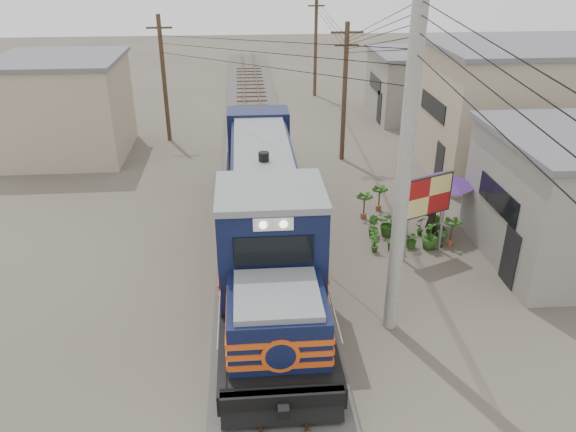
{
  "coord_description": "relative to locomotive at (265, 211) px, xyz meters",
  "views": [
    {
      "loc": [
        -0.68,
        -13.97,
        10.36
      ],
      "look_at": [
        0.7,
        2.76,
        2.2
      ],
      "focal_mm": 35.0,
      "sensor_mm": 36.0,
      "label": 1
    }
  ],
  "objects": [
    {
      "name": "ground",
      "position": [
        0.0,
        -4.08,
        -1.8
      ],
      "size": [
        120.0,
        120.0,
        0.0
      ],
      "primitive_type": "plane",
      "color": "#473F35",
      "rests_on": "ground"
    },
    {
      "name": "ballast",
      "position": [
        0.0,
        5.92,
        -1.72
      ],
      "size": [
        3.6,
        70.0,
        0.16
      ],
      "primitive_type": "cube",
      "color": "#595651",
      "rests_on": "ground"
    },
    {
      "name": "track",
      "position": [
        0.0,
        5.92,
        -1.54
      ],
      "size": [
        1.15,
        70.0,
        0.12
      ],
      "color": "#51331E",
      "rests_on": "ground"
    },
    {
      "name": "locomotive",
      "position": [
        0.0,
        0.0,
        0.0
      ],
      "size": [
        3.08,
        16.75,
        4.15
      ],
      "color": "black",
      "rests_on": "ground"
    },
    {
      "name": "utility_pole_main",
      "position": [
        3.5,
        -4.58,
        3.2
      ],
      "size": [
        0.4,
        0.4,
        10.0
      ],
      "color": "#9E9B93",
      "rests_on": "ground"
    },
    {
      "name": "wooden_pole_mid",
      "position": [
        4.5,
        9.92,
        1.88
      ],
      "size": [
        1.6,
        0.24,
        7.0
      ],
      "color": "#4C3826",
      "rests_on": "ground"
    },
    {
      "name": "wooden_pole_far",
      "position": [
        4.8,
        23.92,
        2.13
      ],
      "size": [
        1.6,
        0.24,
        7.5
      ],
      "color": "#4C3826",
      "rests_on": "ground"
    },
    {
      "name": "wooden_pole_left",
      "position": [
        -5.0,
        13.92,
        1.88
      ],
      "size": [
        1.6,
        0.24,
        7.0
      ],
      "color": "#4C3826",
      "rests_on": "ground"
    },
    {
      "name": "power_lines",
      "position": [
        -0.14,
        4.41,
        5.77
      ],
      "size": [
        9.65,
        19.0,
        3.3
      ],
      "color": "black",
      "rests_on": "ground"
    },
    {
      "name": "shophouse_mid",
      "position": [
        12.5,
        7.92,
        1.31
      ],
      "size": [
        8.4,
        7.35,
        6.2
      ],
      "color": "tan",
      "rests_on": "ground"
    },
    {
      "name": "shophouse_back",
      "position": [
        11.0,
        17.92,
        0.31
      ],
      "size": [
        6.3,
        6.3,
        4.2
      ],
      "color": "gray",
      "rests_on": "ground"
    },
    {
      "name": "shophouse_left",
      "position": [
        -10.0,
        11.92,
        0.81
      ],
      "size": [
        6.3,
        6.3,
        5.2
      ],
      "color": "tan",
      "rests_on": "ground"
    },
    {
      "name": "billboard",
      "position": [
        5.7,
        -0.52,
        0.52
      ],
      "size": [
        1.92,
        0.92,
        3.15
      ],
      "rotation": [
        0.0,
        0.0,
        0.41
      ],
      "color": "#99999E",
      "rests_on": "ground"
    },
    {
      "name": "market_umbrella",
      "position": [
        7.05,
        1.54,
        0.4
      ],
      "size": [
        2.73,
        2.73,
        2.5
      ],
      "rotation": [
        0.0,
        0.0,
        0.24
      ],
      "color": "black",
      "rests_on": "ground"
    },
    {
      "name": "vendor",
      "position": [
        6.4,
        0.77,
        -0.97
      ],
      "size": [
        0.72,
        0.64,
        1.67
      ],
      "primitive_type": "imported",
      "rotation": [
        0.0,
        0.0,
        3.63
      ],
      "color": "black",
      "rests_on": "ground"
    },
    {
      "name": "plant_nursery",
      "position": [
        5.32,
        0.64,
        -1.32
      ],
      "size": [
        3.19,
        2.12,
        1.1
      ],
      "color": "#244E16",
      "rests_on": "ground"
    }
  ]
}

